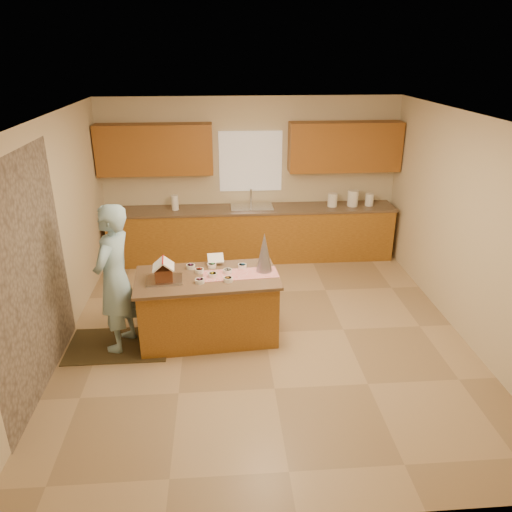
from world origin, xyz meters
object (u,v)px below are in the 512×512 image
at_px(island_base, 208,308).
at_px(gingerbread_house, 164,272).
at_px(tinsel_tree, 264,252).
at_px(boy, 115,279).

distance_m(island_base, gingerbread_house, 0.76).
relative_size(tinsel_tree, boy, 0.28).
relative_size(island_base, gingerbread_house, 6.00).
distance_m(island_base, boy, 1.19).
bearing_deg(gingerbread_house, boy, -175.25).
bearing_deg(boy, gingerbread_house, 112.16).
bearing_deg(island_base, boy, -177.37).
bearing_deg(island_base, tinsel_tree, 3.67).
bearing_deg(gingerbread_house, tinsel_tree, 8.71).
bearing_deg(tinsel_tree, boy, -172.55).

